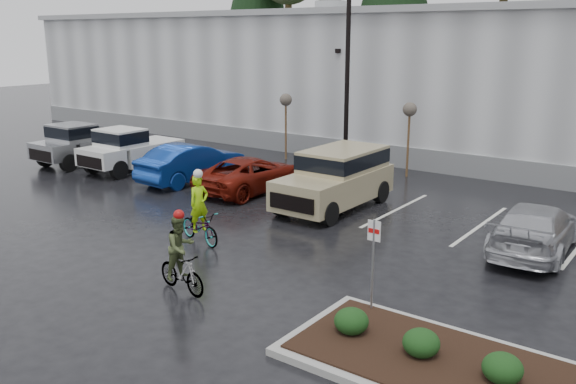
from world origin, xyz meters
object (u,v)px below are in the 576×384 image
Objects in this scene: car_red at (251,174)px; pickup_silver at (89,142)px; cyclist_hivis at (200,220)px; cyclist_olive at (181,262)px; sapling_west at (286,103)px; fire_lane_sign at (373,255)px; car_far_silver at (536,228)px; sapling_mid at (410,113)px; car_blue at (192,162)px; lamppost at (348,41)px; pickup_white at (137,148)px; suv_tan at (334,180)px.

pickup_silver is at bearing 3.18° from car_red.
pickup_silver is 2.35× the size of cyclist_hivis.
cyclist_olive reaches higher than pickup_silver.
sapling_west is 1.45× the size of fire_lane_sign.
cyclist_olive is (-5.99, -7.85, 0.07)m from car_far_silver.
cyclist_olive reaches higher than car_far_silver.
sapling_mid is at bearing 24.95° from pickup_silver.
fire_lane_sign is 13.87m from car_blue.
lamppost is at bearing 20.59° from cyclist_hivis.
pickup_white is at bearing -5.73° from car_far_silver.
lamppost is at bearing 123.46° from fire_lane_sign.
sapling_west is 16.32m from cyclist_olive.
fire_lane_sign is 1.08× the size of cyclist_olive.
car_red is at bearing -172.81° from car_blue.
sapling_mid is (2.50, 1.00, -2.96)m from lamppost.
fire_lane_sign is (7.80, -11.80, -4.28)m from lamppost.
lamppost is 8.29m from car_blue.
car_far_silver is at bearing -30.36° from cyclist_olive.
sapling_mid is at bearing 7.54° from cyclist_hivis.
car_blue is 2.19× the size of cyclist_hivis.
lamppost is at bearing -14.04° from sapling_west.
car_blue is (3.70, -0.24, -0.18)m from pickup_white.
pickup_white reaches higher than car_blue.
fire_lane_sign is at bearing -67.51° from sapling_mid.
fire_lane_sign is 8.51m from suv_tan.
pickup_white is 1.09× the size of car_far_silver.
cyclist_hivis is at bearing -64.96° from sapling_west.
sapling_mid is 12.18m from pickup_white.
pickup_white is 17.57m from car_far_silver.
car_red is at bearing 142.88° from fire_lane_sign.
car_blue is at bearing 1.46° from pickup_silver.
car_far_silver is at bearing -42.69° from sapling_mid.
pickup_silver is 16.62m from cyclist_olive.
car_far_silver is (9.53, -5.49, -4.99)m from lamppost.
fire_lane_sign reaches higher than car_red.
pickup_white is at bearing 72.22° from cyclist_hivis.
fire_lane_sign is at bearing 70.97° from car_far_silver.
suv_tan is at bearing 0.38° from cyclist_hivis.
suv_tan is at bearing -62.89° from lamppost.
fire_lane_sign is 19.90m from pickup_silver.
suv_tan is 2.50× the size of cyclist_olive.
sapling_mid is 0.62× the size of pickup_silver.
cyclist_olive is (-4.26, -1.54, -0.64)m from fire_lane_sign.
lamppost reaches higher than pickup_white.
cyclist_olive is (2.16, -2.84, 0.07)m from cyclist_hivis.
car_far_silver is (20.52, -0.21, -0.29)m from pickup_silver.
lamppost is at bearing 31.24° from pickup_white.
sapling_west is 9.13m from suv_tan.
suv_tan is at bearing -7.06° from car_far_silver.
fire_lane_sign is 0.46× the size of car_far_silver.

